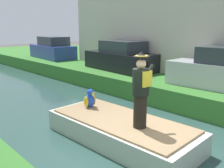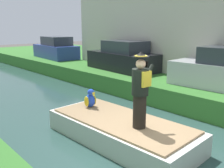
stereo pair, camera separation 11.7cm
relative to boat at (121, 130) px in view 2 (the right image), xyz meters
The scene contains 7 objects.
ground_plane 0.98m from the boat, 90.00° to the right, with size 80.00×80.00×0.00m, color #4C4742.
canal_water 0.96m from the boat, 90.00° to the right, with size 5.78×48.00×0.10m, color #2D4C47.
boat is the anchor object (origin of this frame).
person_pirate 1.42m from the boat, 93.84° to the right, with size 0.61×0.42×1.85m.
parrot_plush 1.47m from the boat, 88.56° to the left, with size 0.36×0.35×0.57m.
parked_car_dark 6.78m from the boat, 44.95° to the left, with size 1.98×4.11×1.50m.
parked_car_blue 12.46m from the boat, 67.59° to the left, with size 1.99×4.12×1.50m.
Camera 2 is at (-4.40, -3.59, 3.12)m, focal length 40.39 mm.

